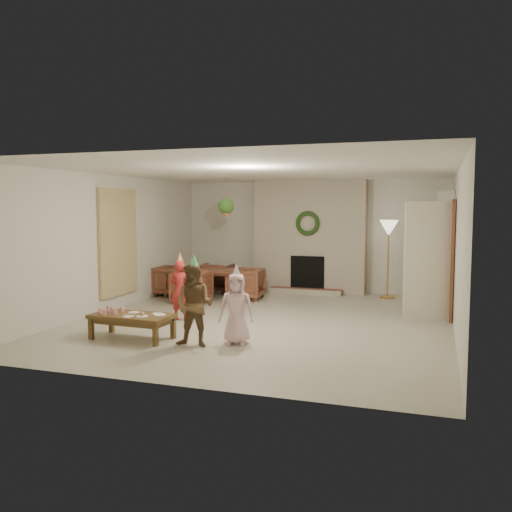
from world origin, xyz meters
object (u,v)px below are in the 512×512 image
at_px(dining_table, 205,283).
at_px(child_plaid, 194,305).
at_px(dining_chair_left, 173,281).
at_px(child_pink, 236,309).
at_px(dining_chair_near, 192,287).
at_px(dining_chair_right, 246,284).
at_px(coffee_table_top, 132,316).
at_px(dining_chair_far, 216,278).
at_px(child_red, 180,290).

bearing_deg(dining_table, child_plaid, -70.92).
bearing_deg(dining_chair_left, dining_table, -90.00).
distance_m(child_plaid, child_pink, 0.59).
bearing_deg(child_plaid, dining_chair_near, 113.64).
distance_m(dining_chair_right, coffee_table_top, 3.78).
height_order(dining_table, dining_chair_far, dining_chair_far).
bearing_deg(child_pink, dining_chair_near, 113.20).
relative_size(dining_chair_near, dining_chair_right, 1.00).
relative_size(dining_table, dining_chair_near, 2.34).
relative_size(dining_chair_far, child_red, 0.69).
relative_size(coffee_table_top, child_plaid, 1.03).
relative_size(dining_chair_left, coffee_table_top, 0.60).
distance_m(dining_chair_near, child_plaid, 3.44).
xyz_separation_m(dining_table, coffee_table_top, (0.50, -3.71, 0.05)).
bearing_deg(dining_table, dining_chair_right, 0.00).
relative_size(dining_chair_near, dining_chair_left, 1.00).
relative_size(dining_chair_near, child_pink, 0.71).
height_order(coffee_table_top, child_red, child_red).
xyz_separation_m(dining_table, dining_chair_far, (-0.04, 0.73, 0.03)).
bearing_deg(child_pink, dining_chair_far, 103.48).
bearing_deg(dining_chair_left, child_pink, -144.26).
distance_m(dining_chair_left, coffee_table_top, 3.87).
relative_size(dining_chair_far, child_plaid, 0.62).
bearing_deg(dining_chair_left, child_red, -153.01).
relative_size(dining_chair_left, child_red, 0.69).
bearing_deg(dining_chair_near, child_red, -74.03).
height_order(dining_chair_right, child_plaid, child_plaid).
relative_size(dining_chair_far, dining_chair_right, 1.00).
height_order(dining_table, dining_chair_right, dining_chair_right).
relative_size(child_red, child_pink, 1.02).
height_order(dining_chair_far, child_plaid, child_plaid).
bearing_deg(child_plaid, dining_table, 109.66).
bearing_deg(child_plaid, child_red, 120.27).
height_order(dining_chair_far, coffee_table_top, dining_chair_far).
bearing_deg(child_plaid, dining_chair_right, 96.93).
bearing_deg(child_pink, child_red, 128.27).
height_order(dining_chair_left, coffee_table_top, dining_chair_left).
distance_m(dining_table, dining_chair_far, 0.73).
bearing_deg(child_red, dining_table, -75.97).
relative_size(dining_table, child_plaid, 1.45).
xyz_separation_m(dining_chair_near, dining_chair_right, (0.87, 0.77, 0.00)).
bearing_deg(dining_chair_right, dining_table, -90.00).
bearing_deg(dining_chair_far, child_red, 98.52).
bearing_deg(dining_table, dining_chair_left, -180.00).
height_order(dining_table, child_pink, child_pink).
distance_m(coffee_table_top, child_red, 1.42).
height_order(dining_table, coffee_table_top, dining_table).
height_order(dining_chair_right, child_pink, child_pink).
bearing_deg(child_red, dining_chair_near, -71.13).
xyz_separation_m(dining_chair_right, child_red, (-0.33, -2.35, 0.19)).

